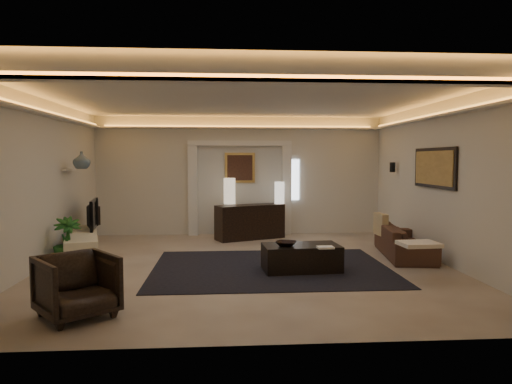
{
  "coord_description": "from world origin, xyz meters",
  "views": [
    {
      "loc": [
        -0.4,
        -8.03,
        1.85
      ],
      "look_at": [
        0.2,
        0.6,
        1.25
      ],
      "focal_mm": 32.76,
      "sensor_mm": 36.0,
      "label": 1
    }
  ],
  "objects": [
    {
      "name": "magazine",
      "position": [
        1.21,
        -0.77,
        0.42
      ],
      "size": [
        0.26,
        0.19,
        0.03
      ],
      "primitive_type": "cube",
      "rotation": [
        0.0,
        0.0,
        0.03
      ],
      "color": "white",
      "rests_on": "coffee_table"
    },
    {
      "name": "wall_right",
      "position": [
        3.5,
        0.0,
        1.45
      ],
      "size": [
        0.0,
        7.0,
        7.0
      ],
      "primitive_type": "plane",
      "rotation": [
        1.57,
        0.0,
        -1.57
      ],
      "color": "beige",
      "rests_on": "ground"
    },
    {
      "name": "floor",
      "position": [
        0.0,
        0.0,
        0.0
      ],
      "size": [
        7.0,
        7.0,
        0.0
      ],
      "primitive_type": "plane",
      "color": "#B6A796",
      "rests_on": "ground"
    },
    {
      "name": "figurine",
      "position": [
        -3.15,
        2.24,
        0.64
      ],
      "size": [
        0.19,
        0.19,
        0.4
      ],
      "primitive_type": "cylinder",
      "rotation": [
        0.0,
        0.0,
        0.37
      ],
      "color": "black",
      "rests_on": "media_ledge"
    },
    {
      "name": "alcove_header",
      "position": [
        0.0,
        3.4,
        2.25
      ],
      "size": [
        2.52,
        0.2,
        0.12
      ],
      "primitive_type": "cube",
      "color": "silver",
      "rests_on": "wall_back"
    },
    {
      "name": "painting_canvas",
      "position": [
        0.0,
        3.44,
        1.65
      ],
      "size": [
        0.62,
        0.02,
        0.62
      ],
      "primitive_type": "cube",
      "color": "#4C2D1E",
      "rests_on": "wall_back"
    },
    {
      "name": "media_ledge",
      "position": [
        -3.15,
        1.12,
        0.22
      ],
      "size": [
        1.16,
        2.31,
        0.42
      ],
      "primitive_type": "cube",
      "rotation": [
        0.0,
        0.0,
        0.28
      ],
      "color": "beige",
      "rests_on": "ground"
    },
    {
      "name": "lamp_right",
      "position": [
        0.93,
        3.02,
        1.09
      ],
      "size": [
        0.29,
        0.29,
        0.52
      ],
      "primitive_type": "cylinder",
      "rotation": [
        0.0,
        0.0,
        0.3
      ],
      "color": "white",
      "rests_on": "console"
    },
    {
      "name": "throw_blanket",
      "position": [
        2.61,
        -1.09,
        0.55
      ],
      "size": [
        0.6,
        0.5,
        0.06
      ],
      "primitive_type": "cube",
      "rotation": [
        0.0,
        0.0,
        0.07
      ],
      "color": "white",
      "rests_on": "sofa"
    },
    {
      "name": "art_panel_gold",
      "position": [
        3.44,
        0.3,
        1.7
      ],
      "size": [
        0.02,
        1.5,
        0.62
      ],
      "primitive_type": "cube",
      "color": "tan",
      "rests_on": "wall_right"
    },
    {
      "name": "coffee_table",
      "position": [
        0.88,
        -0.43,
        0.2
      ],
      "size": [
        1.31,
        0.78,
        0.47
      ],
      "primitive_type": "cube",
      "rotation": [
        0.0,
        0.0,
        0.08
      ],
      "color": "black",
      "rests_on": "ground"
    },
    {
      "name": "bowl",
      "position": [
        0.61,
        -0.54,
        0.45
      ],
      "size": [
        0.44,
        0.44,
        0.08
      ],
      "primitive_type": "imported",
      "rotation": [
        0.0,
        0.0,
        -0.42
      ],
      "color": "black",
      "rests_on": "coffee_table"
    },
    {
      "name": "wall_front",
      "position": [
        0.0,
        -3.5,
        1.45
      ],
      "size": [
        7.0,
        0.0,
        7.0
      ],
      "primitive_type": "plane",
      "rotation": [
        -1.57,
        0.0,
        0.0
      ],
      "color": "beige",
      "rests_on": "ground"
    },
    {
      "name": "armchair",
      "position": [
        -2.12,
        -2.52,
        0.37
      ],
      "size": [
        1.13,
        1.14,
        0.75
      ],
      "primitive_type": "imported",
      "rotation": [
        0.0,
        0.0,
        0.67
      ],
      "color": "#32291B",
      "rests_on": "ground"
    },
    {
      "name": "wall_sconce",
      "position": [
        3.38,
        2.2,
        1.68
      ],
      "size": [
        0.12,
        0.12,
        0.22
      ],
      "primitive_type": "cylinder",
      "color": "black",
      "rests_on": "wall_right"
    },
    {
      "name": "tv",
      "position": [
        -3.15,
        1.63,
        0.75
      ],
      "size": [
        1.06,
        0.3,
        0.61
      ],
      "primitive_type": "imported",
      "rotation": [
        0.0,
        0.0,
        1.73
      ],
      "color": "black",
      "rests_on": "media_ledge"
    },
    {
      "name": "ginger_jar",
      "position": [
        -3.15,
        1.24,
        1.84
      ],
      "size": [
        0.33,
        0.33,
        0.34
      ],
      "primitive_type": "imported",
      "rotation": [
        0.0,
        0.0,
        0.02
      ],
      "color": "slate",
      "rests_on": "wall_niche"
    },
    {
      "name": "cove_soffit",
      "position": [
        0.0,
        0.0,
        2.62
      ],
      "size": [
        7.0,
        7.0,
        0.04
      ],
      "primitive_type": "cube",
      "color": "silver",
      "rests_on": "ceiling"
    },
    {
      "name": "daylight_slit",
      "position": [
        1.35,
        3.48,
        1.35
      ],
      "size": [
        0.25,
        0.03,
        1.0
      ],
      "primitive_type": "cube",
      "color": "white",
      "rests_on": "wall_back"
    },
    {
      "name": "pilaster_right",
      "position": [
        1.15,
        3.4,
        1.1
      ],
      "size": [
        0.22,
        0.2,
        2.2
      ],
      "primitive_type": "cube",
      "color": "silver",
      "rests_on": "ground"
    },
    {
      "name": "console",
      "position": [
        0.21,
        2.77,
        0.4
      ],
      "size": [
        1.67,
        1.08,
        0.8
      ],
      "primitive_type": "cube",
      "rotation": [
        0.0,
        0.0,
        0.4
      ],
      "color": "black",
      "rests_on": "ground"
    },
    {
      "name": "throw_pillow",
      "position": [
        2.75,
        1.09,
        0.55
      ],
      "size": [
        0.17,
        0.45,
        0.44
      ],
      "primitive_type": "cube",
      "rotation": [
        0.0,
        0.0,
        0.08
      ],
      "color": "tan",
      "rests_on": "sofa"
    },
    {
      "name": "lamp_left",
      "position": [
        -0.26,
        3.02,
        1.09
      ],
      "size": [
        0.32,
        0.32,
        0.61
      ],
      "primitive_type": "cylinder",
      "rotation": [
        0.0,
        0.0,
        0.19
      ],
      "color": "beige",
      "rests_on": "console"
    },
    {
      "name": "ceiling",
      "position": [
        0.0,
        0.0,
        2.9
      ],
      "size": [
        7.0,
        7.0,
        0.0
      ],
      "primitive_type": "plane",
      "rotation": [
        3.14,
        0.0,
        0.0
      ],
      "color": "white",
      "rests_on": "ground"
    },
    {
      "name": "painting_frame",
      "position": [
        0.0,
        3.47,
        1.65
      ],
      "size": [
        0.74,
        0.04,
        0.74
      ],
      "primitive_type": "cube",
      "color": "tan",
      "rests_on": "wall_back"
    },
    {
      "name": "wall_back",
      "position": [
        0.0,
        3.5,
        1.45
      ],
      "size": [
        7.0,
        0.0,
        7.0
      ],
      "primitive_type": "plane",
      "rotation": [
        1.57,
        0.0,
        0.0
      ],
      "color": "beige",
      "rests_on": "ground"
    },
    {
      "name": "wall_left",
      "position": [
        -3.5,
        0.0,
        1.45
      ],
      "size": [
        0.0,
        7.0,
        7.0
      ],
      "primitive_type": "plane",
      "rotation": [
        1.57,
        0.0,
        1.57
      ],
      "color": "beige",
      "rests_on": "ground"
    },
    {
      "name": "art_panel_frame",
      "position": [
        3.47,
        0.3,
        1.7
      ],
      "size": [
        0.04,
        1.64,
        0.74
      ],
      "primitive_type": "cube",
      "color": "black",
      "rests_on": "wall_right"
    },
    {
      "name": "pilaster_left",
      "position": [
        -1.15,
        3.4,
        1.1
      ],
      "size": [
        0.22,
        0.2,
        2.2
      ],
      "primitive_type": "cube",
      "color": "silver",
      "rests_on": "ground"
    },
    {
      "name": "wall_niche",
      "position": [
        -3.44,
        1.4,
        1.65
      ],
      "size": [
        0.1,
        0.55,
        0.04
      ],
      "primitive_type": "cube",
      "color": "silver",
      "rests_on": "wall_left"
    },
    {
      "name": "plant",
      "position": [
        -3.15,
        0.3,
        0.42
      ],
      "size": [
        0.64,
        0.64,
        0.84
      ],
      "primitive_type": "imported",
      "rotation": [
        0.0,
        0.0,
        0.5
      ],
      "color": "#1D551D",
      "rests_on": "ground"
    },
    {
      "name": "sofa",
      "position": [
        3.05,
        0.6,
        0.29
      ],
      "size": [
        2.08,
        1.06,
        0.58
      ],
      "primitive_type": "imported",
      "rotation": [
        0.0,
        0.0,
        1.43
      ],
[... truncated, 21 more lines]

